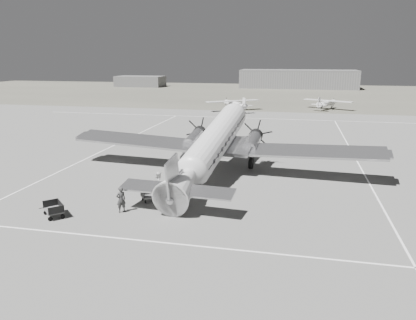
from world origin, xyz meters
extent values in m
plane|color=slate|center=(0.00, 0.00, 0.00)|extent=(260.00, 260.00, 0.00)
cube|color=white|center=(0.00, -14.00, 0.01)|extent=(60.00, 0.15, 0.01)
cube|color=white|center=(12.00, 0.00, 0.01)|extent=(0.15, 80.00, 0.01)
cube|color=white|center=(-18.00, 10.00, 0.01)|extent=(0.15, 60.00, 0.01)
cube|color=white|center=(0.00, 40.00, 0.01)|extent=(90.00, 0.15, 0.01)
cube|color=#5B594C|center=(0.00, 95.00, 0.00)|extent=(260.00, 90.00, 0.01)
cube|color=slate|center=(5.00, 120.00, 3.00)|extent=(42.00, 14.00, 6.00)
cube|color=#575757|center=(5.00, 120.00, 6.30)|extent=(42.00, 14.00, 0.60)
cube|color=#575757|center=(-55.00, 115.00, 2.00)|extent=(18.00, 10.00, 4.00)
imported|color=#333333|center=(-7.24, -9.75, 0.98)|extent=(0.84, 0.84, 1.96)
imported|color=silver|center=(-5.80, -5.27, 0.97)|extent=(0.89, 1.06, 1.95)
imported|color=#A9A9A7|center=(-5.63, -3.07, 0.78)|extent=(0.50, 0.76, 1.55)
camera|label=1|loc=(5.14, -36.07, 11.25)|focal=35.00mm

